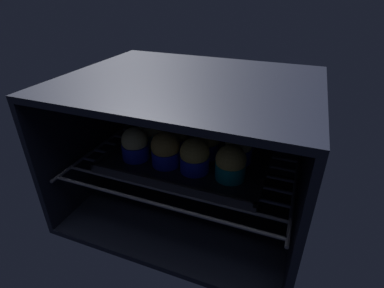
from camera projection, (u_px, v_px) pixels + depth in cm
name	position (u px, v px, depth cm)	size (l,w,h in cm)	color
oven_cavity	(195.00, 142.00, 79.97)	(59.00, 47.00, 37.00)	black
oven_rack	(190.00, 160.00, 78.16)	(54.80, 42.00, 0.80)	#444756
baking_tray	(192.00, 153.00, 79.04)	(40.55, 32.51, 2.20)	black
muffin_row0_col0	(135.00, 144.00, 74.31)	(6.96, 6.96, 8.46)	#1928B7
muffin_row0_col1	(166.00, 150.00, 71.58)	(7.07, 7.07, 8.79)	#1928B7
muffin_row0_col2	(195.00, 156.00, 69.16)	(7.00, 7.00, 8.56)	#1928B7
muffin_row0_col3	(231.00, 163.00, 66.62)	(7.03, 7.03, 8.42)	#0C8C84
muffin_row1_col0	(152.00, 131.00, 80.85)	(7.28, 7.28, 8.70)	#0C8C84
muffin_row1_col1	(177.00, 137.00, 78.03)	(6.96, 6.96, 8.48)	#1928B7
muffin_row1_col2	(206.00, 141.00, 75.54)	(6.96, 6.96, 8.42)	#1928B7
muffin_row1_col3	(238.00, 148.00, 73.14)	(6.96, 6.96, 8.16)	#1928B7
muffin_row2_col0	(163.00, 119.00, 87.04)	(7.64, 7.64, 9.32)	#7A238C
muffin_row2_col1	(190.00, 125.00, 84.64)	(6.96, 6.96, 8.19)	silver
muffin_row2_col2	(216.00, 130.00, 82.00)	(7.50, 7.50, 8.31)	#7A238C
muffin_row2_col3	(243.00, 133.00, 79.35)	(7.25, 7.25, 8.66)	#7A238C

